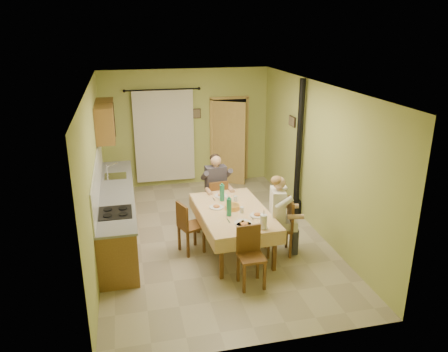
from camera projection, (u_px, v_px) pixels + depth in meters
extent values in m
cube|color=tan|center=(212.00, 236.00, 8.20)|extent=(4.00, 6.00, 0.01)
cube|color=#B0B85E|center=(187.00, 128.00, 10.49)|extent=(4.00, 0.04, 2.80)
cube|color=#B0B85E|center=(264.00, 245.00, 4.98)|extent=(4.00, 0.04, 2.80)
cube|color=#B0B85E|center=(95.00, 174.00, 7.31)|extent=(0.04, 6.00, 2.80)
cube|color=#B0B85E|center=(316.00, 158.00, 8.16)|extent=(0.04, 6.00, 2.80)
cube|color=white|center=(211.00, 86.00, 7.27)|extent=(4.00, 6.00, 0.04)
cube|color=brown|center=(118.00, 215.00, 8.06)|extent=(0.60, 3.60, 0.88)
cube|color=gray|center=(116.00, 192.00, 7.90)|extent=(0.64, 3.64, 0.04)
cube|color=white|center=(98.00, 176.00, 7.73)|extent=(0.02, 3.60, 0.66)
cube|color=silver|center=(116.00, 177.00, 8.63)|extent=(0.42, 0.42, 0.03)
cube|color=black|center=(115.00, 213.00, 6.98)|extent=(0.52, 0.56, 0.02)
cube|color=black|center=(136.00, 237.00, 7.20)|extent=(0.01, 0.55, 0.55)
cube|color=brown|center=(105.00, 120.00, 8.72)|extent=(0.35, 1.40, 0.70)
cylinder|color=black|center=(162.00, 90.00, 9.95)|extent=(1.70, 0.04, 0.04)
cube|color=silver|center=(164.00, 136.00, 10.33)|extent=(1.40, 0.06, 2.20)
cube|color=black|center=(229.00, 141.00, 10.82)|extent=(0.84, 0.03, 2.06)
cube|color=tan|center=(211.00, 142.00, 10.71)|extent=(0.06, 0.06, 2.12)
cube|color=tan|center=(247.00, 140.00, 10.91)|extent=(0.06, 0.06, 2.12)
cube|color=tan|center=(229.00, 98.00, 10.46)|extent=(0.96, 0.06, 0.06)
cube|color=tan|center=(229.00, 143.00, 10.61)|extent=(0.73, 0.45, 2.04)
cube|color=#D9AF78|center=(233.00, 211.00, 7.48)|extent=(1.23, 1.97, 0.04)
cube|color=#D9AF78|center=(251.00, 243.00, 6.64)|extent=(1.14, 0.07, 0.22)
cube|color=#D9AF78|center=(219.00, 197.00, 8.39)|extent=(1.14, 0.07, 0.22)
cube|color=#D9AF78|center=(201.00, 221.00, 7.37)|extent=(0.10, 1.92, 0.22)
cube|color=#D9AF78|center=(264.00, 213.00, 7.66)|extent=(0.10, 1.92, 0.22)
cylinder|color=white|center=(221.00, 196.00, 8.07)|extent=(0.25, 0.25, 0.02)
ellipsoid|color=#CC7233|center=(221.00, 195.00, 8.06)|extent=(0.12, 0.12, 0.05)
cylinder|color=white|center=(244.00, 225.00, 6.90)|extent=(0.25, 0.25, 0.02)
ellipsoid|color=#CC7233|center=(244.00, 224.00, 6.89)|extent=(0.12, 0.12, 0.05)
cylinder|color=white|center=(257.00, 215.00, 7.25)|extent=(0.25, 0.25, 0.02)
ellipsoid|color=#CC7233|center=(257.00, 214.00, 7.24)|extent=(0.12, 0.12, 0.05)
cylinder|color=white|center=(217.00, 207.00, 7.57)|extent=(0.25, 0.25, 0.02)
ellipsoid|color=#CC7233|center=(217.00, 206.00, 7.56)|extent=(0.12, 0.12, 0.05)
cylinder|color=#EFA841|center=(232.00, 207.00, 7.50)|extent=(0.26, 0.26, 0.08)
cylinder|color=white|center=(243.00, 223.00, 6.97)|extent=(0.28, 0.28, 0.02)
cube|color=tan|center=(242.00, 223.00, 6.93)|extent=(0.06, 0.04, 0.03)
cube|color=tan|center=(242.00, 223.00, 6.92)|extent=(0.06, 0.07, 0.03)
cube|color=tan|center=(243.00, 222.00, 6.97)|extent=(0.06, 0.07, 0.03)
cube|color=tan|center=(247.00, 222.00, 6.95)|extent=(0.07, 0.07, 0.03)
cube|color=tan|center=(243.00, 222.00, 6.96)|extent=(0.05, 0.07, 0.03)
cylinder|color=silver|center=(242.00, 210.00, 7.36)|extent=(0.07, 0.07, 0.10)
cylinder|color=silver|center=(235.00, 199.00, 7.83)|extent=(0.07, 0.07, 0.10)
cylinder|color=white|center=(264.00, 221.00, 6.77)|extent=(0.11, 0.11, 0.22)
cylinder|color=silver|center=(264.00, 220.00, 6.76)|extent=(0.02, 0.02, 0.30)
cube|color=brown|center=(216.00, 200.00, 8.61)|extent=(0.40, 0.40, 0.04)
cube|color=brown|center=(219.00, 192.00, 8.38)|extent=(0.38, 0.07, 0.43)
cube|color=brown|center=(251.00, 257.00, 6.52)|extent=(0.39, 0.39, 0.04)
cube|color=brown|center=(248.00, 238.00, 6.59)|extent=(0.38, 0.05, 0.43)
cube|color=brown|center=(278.00, 228.00, 7.46)|extent=(0.51, 0.51, 0.04)
cube|color=brown|center=(291.00, 213.00, 7.38)|extent=(0.12, 0.43, 0.49)
cube|color=brown|center=(191.00, 226.00, 7.52)|extent=(0.48, 0.48, 0.04)
cube|color=brown|center=(182.00, 216.00, 7.35)|extent=(0.17, 0.37, 0.43)
cube|color=#38333D|center=(218.00, 199.00, 8.49)|extent=(0.39, 0.43, 0.16)
cube|color=#38333D|center=(216.00, 180.00, 8.49)|extent=(0.42, 0.25, 0.54)
sphere|color=tan|center=(216.00, 161.00, 8.35)|extent=(0.21, 0.21, 0.21)
ellipsoid|color=black|center=(215.00, 158.00, 8.38)|extent=(0.21, 0.21, 0.16)
cube|color=silver|center=(284.00, 223.00, 7.44)|extent=(0.46, 0.43, 0.16)
cube|color=silver|center=(278.00, 205.00, 7.32)|extent=(0.29, 0.43, 0.54)
sphere|color=tan|center=(279.00, 183.00, 7.19)|extent=(0.21, 0.21, 0.21)
ellipsoid|color=olive|center=(277.00, 181.00, 7.17)|extent=(0.21, 0.21, 0.16)
cylinder|color=black|center=(299.00, 150.00, 8.69)|extent=(0.12, 0.12, 2.80)
cylinder|color=black|center=(295.00, 207.00, 9.11)|extent=(0.24, 0.24, 0.30)
cube|color=black|center=(197.00, 113.00, 10.40)|extent=(0.19, 0.03, 0.23)
cube|color=brown|center=(292.00, 121.00, 9.11)|extent=(0.03, 0.31, 0.21)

